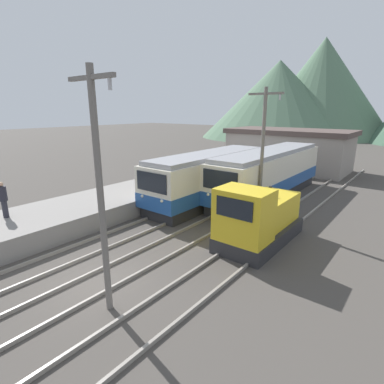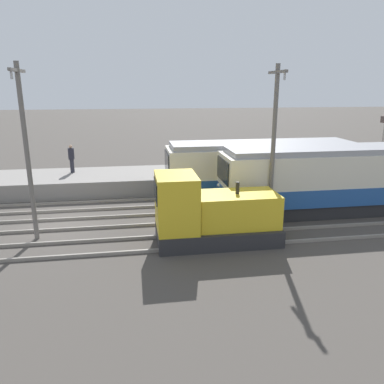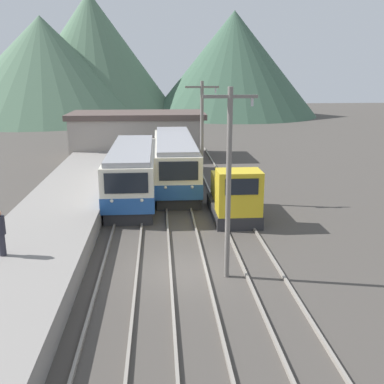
{
  "view_description": "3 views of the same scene",
  "coord_description": "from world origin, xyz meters",
  "px_view_note": "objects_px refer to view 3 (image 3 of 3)",
  "views": [
    {
      "loc": [
        8.99,
        -5.57,
        6.22
      ],
      "look_at": [
        -1.48,
        7.64,
        1.57
      ],
      "focal_mm": 28.0,
      "sensor_mm": 36.0,
      "label": 1
    },
    {
      "loc": [
        17.82,
        3.67,
        6.42
      ],
      "look_at": [
        1.1,
        6.31,
        1.65
      ],
      "focal_mm": 35.0,
      "sensor_mm": 36.0,
      "label": 2
    },
    {
      "loc": [
        -0.89,
        -16.95,
        7.89
      ],
      "look_at": [
        0.83,
        6.17,
        1.68
      ],
      "focal_mm": 42.0,
      "sensor_mm": 36.0,
      "label": 3
    }
  ],
  "objects_px": {
    "person_on_platform": "(1,231)",
    "commuter_train_left": "(132,175)",
    "commuter_train_center": "(175,163)",
    "shunting_locomotive": "(234,197)",
    "catenary_mast_near": "(229,178)",
    "catenary_mast_mid": "(202,138)"
  },
  "relations": [
    {
      "from": "catenary_mast_near",
      "to": "commuter_train_left",
      "type": "bearing_deg",
      "value": 110.36
    },
    {
      "from": "commuter_train_left",
      "to": "catenary_mast_near",
      "type": "height_order",
      "value": "catenary_mast_near"
    },
    {
      "from": "catenary_mast_near",
      "to": "catenary_mast_mid",
      "type": "relative_size",
      "value": 1.0
    },
    {
      "from": "commuter_train_left",
      "to": "catenary_mast_near",
      "type": "bearing_deg",
      "value": -69.64
    },
    {
      "from": "commuter_train_left",
      "to": "commuter_train_center",
      "type": "bearing_deg",
      "value": 51.58
    },
    {
      "from": "commuter_train_center",
      "to": "person_on_platform",
      "type": "relative_size",
      "value": 7.2
    },
    {
      "from": "commuter_train_center",
      "to": "shunting_locomotive",
      "type": "bearing_deg",
      "value": -68.66
    },
    {
      "from": "commuter_train_center",
      "to": "person_on_platform",
      "type": "bearing_deg",
      "value": -115.91
    },
    {
      "from": "commuter_train_center",
      "to": "catenary_mast_near",
      "type": "height_order",
      "value": "catenary_mast_near"
    },
    {
      "from": "catenary_mast_mid",
      "to": "shunting_locomotive",
      "type": "bearing_deg",
      "value": -64.76
    },
    {
      "from": "commuter_train_left",
      "to": "commuter_train_center",
      "type": "xyz_separation_m",
      "value": [
        2.8,
        3.53,
        0.03
      ]
    },
    {
      "from": "catenary_mast_mid",
      "to": "commuter_train_left",
      "type": "bearing_deg",
      "value": 167.16
    },
    {
      "from": "catenary_mast_near",
      "to": "catenary_mast_mid",
      "type": "height_order",
      "value": "same"
    },
    {
      "from": "commuter_train_left",
      "to": "commuter_train_center",
      "type": "distance_m",
      "value": 4.51
    },
    {
      "from": "commuter_train_center",
      "to": "person_on_platform",
      "type": "height_order",
      "value": "commuter_train_center"
    },
    {
      "from": "commuter_train_left",
      "to": "catenary_mast_near",
      "type": "relative_size",
      "value": 1.49
    },
    {
      "from": "shunting_locomotive",
      "to": "catenary_mast_near",
      "type": "bearing_deg",
      "value": -101.32
    },
    {
      "from": "commuter_train_left",
      "to": "shunting_locomotive",
      "type": "xyz_separation_m",
      "value": [
        5.8,
        -4.15,
        -0.39
      ]
    },
    {
      "from": "commuter_train_center",
      "to": "shunting_locomotive",
      "type": "relative_size",
      "value": 2.5
    },
    {
      "from": "commuter_train_left",
      "to": "shunting_locomotive",
      "type": "relative_size",
      "value": 2.12
    },
    {
      "from": "shunting_locomotive",
      "to": "person_on_platform",
      "type": "distance_m",
      "value": 12.45
    },
    {
      "from": "person_on_platform",
      "to": "commuter_train_left",
      "type": "bearing_deg",
      "value": 68.72
    }
  ]
}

